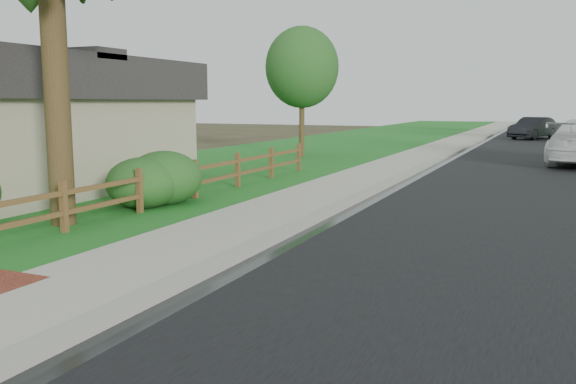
% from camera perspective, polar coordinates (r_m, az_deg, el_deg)
% --- Properties ---
extents(ground, '(120.00, 120.00, 0.00)m').
position_cam_1_polar(ground, '(8.55, -15.57, -9.75)').
color(ground, '#352F1D').
extents(road, '(8.00, 90.00, 0.02)m').
position_cam_1_polar(road, '(41.33, 22.90, 4.12)').
color(road, black).
rests_on(road, ground).
extents(curb, '(0.40, 90.00, 0.12)m').
position_cam_1_polar(curb, '(41.61, 17.11, 4.50)').
color(curb, gray).
rests_on(curb, ground).
extents(wet_gutter, '(0.50, 90.00, 0.00)m').
position_cam_1_polar(wet_gutter, '(41.57, 17.58, 4.43)').
color(wet_gutter, black).
rests_on(wet_gutter, road).
extents(sidewalk, '(2.20, 90.00, 0.10)m').
position_cam_1_polar(sidewalk, '(41.78, 15.33, 4.58)').
color(sidewalk, '#AEA798').
rests_on(sidewalk, ground).
extents(grass_strip, '(1.60, 90.00, 0.06)m').
position_cam_1_polar(grass_strip, '(42.10, 12.76, 4.67)').
color(grass_strip, '#19591C').
rests_on(grass_strip, ground).
extents(lawn_near, '(9.00, 90.00, 0.04)m').
position_cam_1_polar(lawn_near, '(43.39, 5.99, 4.92)').
color(lawn_near, '#19591C').
rests_on(lawn_near, ground).
extents(ranch_fence, '(0.12, 16.92, 1.10)m').
position_cam_1_polar(ranch_fence, '(15.55, -11.05, 0.85)').
color(ranch_fence, '#51361B').
rests_on(ranch_fence, ground).
extents(dark_car_far, '(3.32, 4.97, 1.55)m').
position_cam_1_polar(dark_car_far, '(47.08, 21.95, 5.58)').
color(dark_car_far, black).
rests_on(dark_car_far, road).
extents(boulder, '(1.16, 0.95, 0.69)m').
position_cam_1_polar(boulder, '(18.76, -13.21, 1.22)').
color(boulder, brown).
rests_on(boulder, ground).
extents(shrub_b, '(1.95, 1.95, 1.28)m').
position_cam_1_polar(shrub_b, '(15.49, -13.40, 0.83)').
color(shrub_b, '#204D1B').
rests_on(shrub_b, ground).
extents(shrub_c, '(2.57, 2.57, 1.40)m').
position_cam_1_polar(shrub_c, '(15.88, -11.51, 1.29)').
color(shrub_c, '#204D1B').
rests_on(shrub_c, ground).
extents(tree_near_left, '(3.48, 3.48, 6.16)m').
position_cam_1_polar(tree_near_left, '(29.34, 1.32, 11.56)').
color(tree_near_left, '#3A2A17').
rests_on(tree_near_left, ground).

